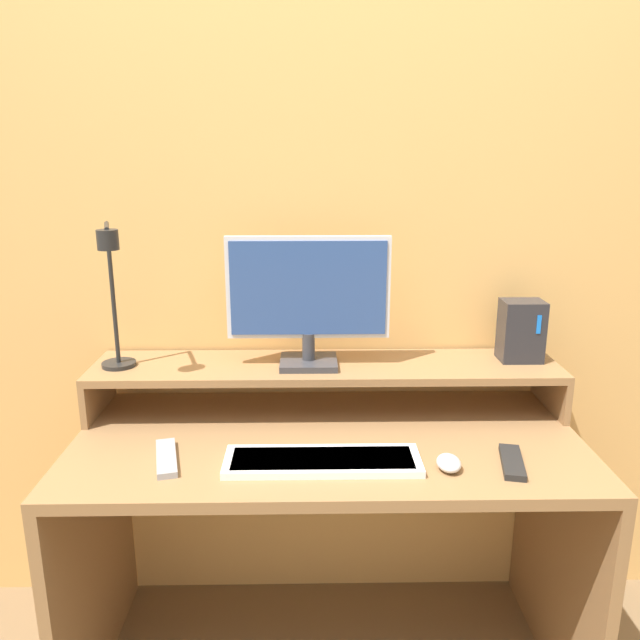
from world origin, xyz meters
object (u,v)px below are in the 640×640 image
object	(u,v)px
desk_lamp	(113,293)
remote_secondary	(512,462)
router_dock	(521,331)
monitor	(308,296)
mouse	(449,463)
remote_control	(166,458)
keyboard	(323,461)

from	to	relation	value
desk_lamp	remote_secondary	xyz separation A→B (m)	(1.01, -0.27, -0.36)
router_dock	remote_secondary	xyz separation A→B (m)	(-0.13, -0.37, -0.22)
monitor	router_dock	size ratio (longest dim) A/B	2.55
mouse	monitor	bearing A→B (deg)	133.23
mouse	remote_control	world-z (taller)	mouse
monitor	remote_control	world-z (taller)	monitor
monitor	desk_lamp	xyz separation A→B (m)	(-0.52, -0.06, 0.03)
mouse	keyboard	bearing A→B (deg)	174.38
monitor	remote_control	xyz separation A→B (m)	(-0.35, -0.30, -0.34)
router_dock	keyboard	world-z (taller)	router_dock
remote_control	router_dock	bearing A→B (deg)	19.15
desk_lamp	keyboard	bearing A→B (deg)	-25.19
desk_lamp	mouse	size ratio (longest dim) A/B	5.21
router_dock	remote_control	size ratio (longest dim) A/B	0.93
desk_lamp	mouse	bearing A→B (deg)	-18.75
mouse	remote_control	bearing A→B (deg)	175.44
mouse	remote_secondary	xyz separation A→B (m)	(0.16, 0.02, -0.01)
router_dock	mouse	size ratio (longest dim) A/B	2.26
monitor	desk_lamp	world-z (taller)	desk_lamp
keyboard	remote_secondary	distance (m)	0.46
remote_secondary	mouse	bearing A→B (deg)	-173.29
desk_lamp	router_dock	xyz separation A→B (m)	(1.14, 0.10, -0.14)
router_dock	remote_secondary	bearing A→B (deg)	-108.77
desk_lamp	keyboard	distance (m)	0.71
remote_control	remote_secondary	xyz separation A→B (m)	(0.84, -0.04, 0.00)
keyboard	desk_lamp	bearing A→B (deg)	154.81
monitor	mouse	bearing A→B (deg)	-46.77
mouse	remote_secondary	world-z (taller)	mouse
monitor	keyboard	bearing A→B (deg)	-84.22
router_dock	remote_control	distance (m)	1.05
monitor	remote_secondary	distance (m)	0.68
router_dock	remote_secondary	world-z (taller)	router_dock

